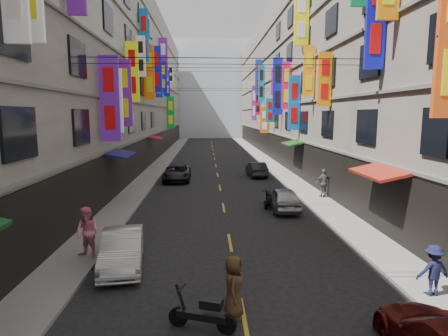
{
  "coord_description": "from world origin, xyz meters",
  "views": [
    {
      "loc": [
        -0.97,
        2.72,
        5.41
      ],
      "look_at": [
        -0.59,
        10.78,
        4.25
      ],
      "focal_mm": 30.0,
      "sensor_mm": 36.0,
      "label": 1
    }
  ],
  "objects": [
    {
      "name": "sidewalk_left",
      "position": [
        -6.0,
        42.0,
        0.06
      ],
      "size": [
        2.0,
        90.0,
        0.12
      ],
      "primitive_type": "cube",
      "color": "slate",
      "rests_on": "ground"
    },
    {
      "name": "sidewalk_right",
      "position": [
        6.0,
        42.0,
        0.06
      ],
      "size": [
        2.0,
        90.0,
        0.12
      ],
      "primitive_type": "cube",
      "color": "slate",
      "rests_on": "ground"
    },
    {
      "name": "building_row_left",
      "position": [
        -11.99,
        42.0,
        9.49
      ],
      "size": [
        10.14,
        90.0,
        19.0
      ],
      "color": "gray",
      "rests_on": "ground"
    },
    {
      "name": "building_row_right",
      "position": [
        11.99,
        42.0,
        9.49
      ],
      "size": [
        10.14,
        90.0,
        19.0
      ],
      "color": "gray",
      "rests_on": "ground"
    },
    {
      "name": "haze_block",
      "position": [
        0.0,
        92.0,
        11.0
      ],
      "size": [
        18.0,
        8.0,
        22.0
      ],
      "primitive_type": "cube",
      "color": "silver",
      "rests_on": "ground"
    },
    {
      "name": "shop_signage",
      "position": [
        -0.32,
        35.23,
        9.12
      ],
      "size": [
        14.0,
        55.0,
        12.26
      ],
      "color": "#0F44B2",
      "rests_on": "ground"
    },
    {
      "name": "street_awnings",
      "position": [
        -1.26,
        26.0,
        3.0
      ],
      "size": [
        13.99,
        35.2,
        0.41
      ],
      "color": "#12461B",
      "rests_on": "ground"
    },
    {
      "name": "overhead_cables",
      "position": [
        0.0,
        30.0,
        8.8
      ],
      "size": [
        14.0,
        38.04,
        1.24
      ],
      "color": "black",
      "rests_on": "ground"
    },
    {
      "name": "lane_markings",
      "position": [
        0.0,
        39.0,
        0.0
      ],
      "size": [
        0.12,
        80.2,
        0.01
      ],
      "color": "gold",
      "rests_on": "ground"
    },
    {
      "name": "scooter_crossing",
      "position": [
        -1.08,
        11.51,
        0.44
      ],
      "size": [
        1.74,
        0.78,
        1.14
      ],
      "rotation": [
        0.0,
        0.0,
        1.24
      ],
      "color": "black",
      "rests_on": "ground"
    },
    {
      "name": "scooter_far_right",
      "position": [
        2.66,
        24.15,
        0.44
      ],
      "size": [
        0.79,
        1.74,
        1.14
      ],
      "rotation": [
        0.0,
        0.0,
        2.8
      ],
      "color": "black",
      "rests_on": "ground"
    },
    {
      "name": "car_left_mid",
      "position": [
        -4.0,
        15.67,
        0.65
      ],
      "size": [
        1.93,
        4.09,
        1.3
      ],
      "primitive_type": "imported",
      "rotation": [
        0.0,
        0.0,
        0.14
      ],
      "color": "silver",
      "rests_on": "ground"
    },
    {
      "name": "car_left_far",
      "position": [
        -3.41,
        33.13,
        0.65
      ],
      "size": [
        2.16,
        4.65,
        1.29
      ],
      "primitive_type": "imported",
      "rotation": [
        0.0,
        0.0,
        0.0
      ],
      "color": "black",
      "rests_on": "ground"
    },
    {
      "name": "car_right_mid",
      "position": [
        3.4,
        23.35,
        0.66
      ],
      "size": [
        1.67,
        3.9,
        1.31
      ],
      "primitive_type": "imported",
      "rotation": [
        0.0,
        0.0,
        3.11
      ],
      "color": "#ACACB0",
      "rests_on": "ground"
    },
    {
      "name": "car_right_far",
      "position": [
        3.4,
        34.99,
        0.64
      ],
      "size": [
        1.6,
        3.95,
        1.28
      ],
      "primitive_type": "imported",
      "rotation": [
        0.0,
        0.0,
        3.21
      ],
      "color": "#26252D",
      "rests_on": "ground"
    },
    {
      "name": "pedestrian_lfar",
      "position": [
        -5.4,
        16.29,
        1.08
      ],
      "size": [
        1.11,
        0.97,
        1.91
      ],
      "primitive_type": "imported",
      "rotation": [
        0.0,
        0.0,
        -0.43
      ],
      "color": "pink",
      "rests_on": "sidewalk_left"
    },
    {
      "name": "pedestrian_rnear",
      "position": [
        5.65,
        12.84,
        0.88
      ],
      "size": [
        1.02,
        0.58,
        1.52
      ],
      "primitive_type": "imported",
      "rotation": [
        0.0,
        0.0,
        3.22
      ],
      "color": "#131636",
      "rests_on": "sidewalk_right"
    },
    {
      "name": "pedestrian_rfar",
      "position": [
        6.53,
        25.98,
        1.03
      ],
      "size": [
        1.15,
        0.77,
        1.82
      ],
      "primitive_type": "imported",
      "rotation": [
        0.0,
        0.0,
        3.3
      ],
      "color": "#58575A",
      "rests_on": "sidewalk_right"
    },
    {
      "name": "pedestrian_crossing",
      "position": [
        -0.28,
        12.1,
        0.86
      ],
      "size": [
        0.7,
        0.92,
        1.71
      ],
      "primitive_type": "imported",
      "rotation": [
        0.0,
        0.0,
        1.4
      ],
      "color": "#49321D",
      "rests_on": "ground"
    }
  ]
}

